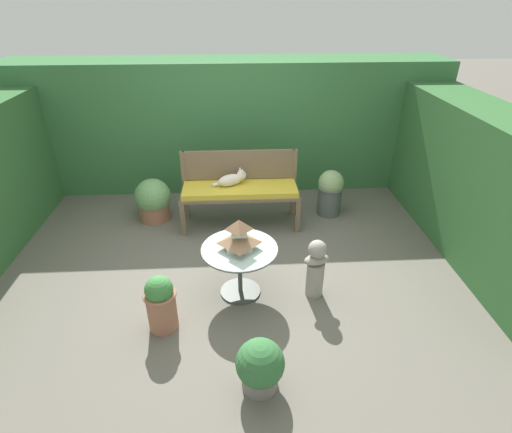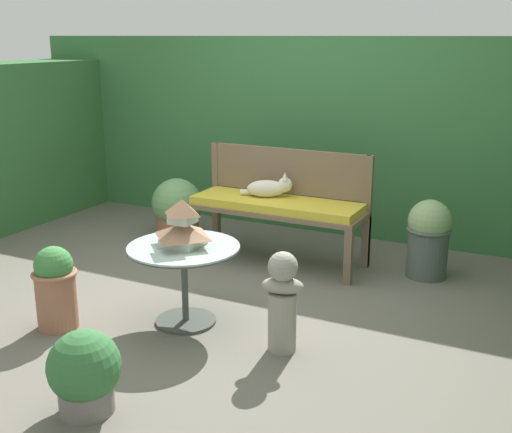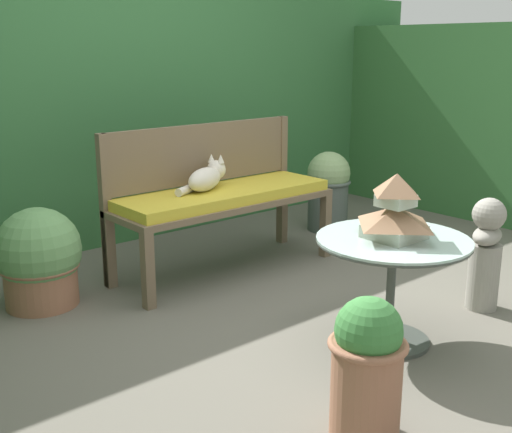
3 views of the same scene
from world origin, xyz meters
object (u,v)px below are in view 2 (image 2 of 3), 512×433
object	(u,v)px
cat	(270,188)
garden_bust	(282,300)
potted_plant_table_near	(177,209)
potted_plant_table_far	(85,373)
potted_plant_hedge_corner	(55,286)
patio_table	(184,262)
pagoda_birdhouse	(183,226)
potted_plant_patio_mid	(429,237)
garden_bench	(277,208)

from	to	relation	value
cat	garden_bust	bearing A→B (deg)	-86.88
potted_plant_table_near	potted_plant_table_far	xyz separation A→B (m)	(1.25, -2.74, -0.05)
cat	potted_plant_hedge_corner	size ratio (longest dim) A/B	0.79
patio_table	garden_bust	world-z (taller)	garden_bust
cat	potted_plant_table_near	size ratio (longest dim) A/B	0.78
garden_bust	potted_plant_table_far	xyz separation A→B (m)	(-0.62, -1.07, -0.11)
potted_plant_hedge_corner	patio_table	bearing A→B (deg)	31.92
potted_plant_hedge_corner	pagoda_birdhouse	bearing A→B (deg)	31.92
potted_plant_table_near	patio_table	bearing A→B (deg)	-54.97
pagoda_birdhouse	potted_plant_patio_mid	size ratio (longest dim) A/B	0.51
potted_plant_hedge_corner	potted_plant_table_far	bearing A→B (deg)	-39.21
potted_plant_table_near	potted_plant_patio_mid	bearing A→B (deg)	0.16
cat	patio_table	bearing A→B (deg)	-112.78
potted_plant_patio_mid	potted_plant_table_far	distance (m)	2.97
pagoda_birdhouse	potted_plant_hedge_corner	distance (m)	0.93
pagoda_birdhouse	garden_bust	distance (m)	0.83
pagoda_birdhouse	potted_plant_patio_mid	distance (m)	2.08
garden_bust	potted_plant_patio_mid	world-z (taller)	garden_bust
potted_plant_hedge_corner	potted_plant_table_far	distance (m)	1.09
patio_table	potted_plant_table_near	distance (m)	1.96
patio_table	pagoda_birdhouse	xyz separation A→B (m)	(0.00, 0.00, 0.25)
cat	garden_bench	bearing A→B (deg)	-57.94
potted_plant_hedge_corner	potted_plant_table_far	xyz separation A→B (m)	(0.85, -0.69, -0.07)
garden_bust	potted_plant_patio_mid	size ratio (longest dim) A/B	1.01
pagoda_birdhouse	potted_plant_hedge_corner	size ratio (longest dim) A/B	0.57
garden_bench	potted_plant_table_far	xyz separation A→B (m)	(0.09, -2.51, -0.25)
garden_bench	garden_bust	world-z (taller)	garden_bust
potted_plant_patio_mid	potted_plant_table_near	world-z (taller)	potted_plant_patio_mid
garden_bust	potted_plant_table_near	bearing A→B (deg)	122.61
garden_bench	garden_bust	bearing A→B (deg)	-63.72
cat	potted_plant_table_near	distance (m)	1.13
garden_bench	cat	distance (m)	0.19
potted_plant_patio_mid	potted_plant_table_far	bearing A→B (deg)	-112.59
garden_bench	potted_plant_table_near	xyz separation A→B (m)	(-1.16, 0.22, -0.20)
potted_plant_table_near	potted_plant_table_far	bearing A→B (deg)	-65.49
garden_bench	pagoda_birdhouse	xyz separation A→B (m)	(-0.04, -1.38, 0.21)
garden_bust	potted_plant_patio_mid	distance (m)	1.76
potted_plant_table_near	cat	bearing A→B (deg)	-8.73
patio_table	potted_plant_table_far	world-z (taller)	patio_table
potted_plant_patio_mid	potted_plant_hedge_corner	world-z (taller)	potted_plant_patio_mid
cat	pagoda_birdhouse	bearing A→B (deg)	-112.78
garden_bust	cat	bearing A→B (deg)	102.57
cat	pagoda_birdhouse	size ratio (longest dim) A/B	1.38
patio_table	pagoda_birdhouse	world-z (taller)	pagoda_birdhouse
cat	pagoda_birdhouse	distance (m)	1.44
cat	potted_plant_table_far	world-z (taller)	cat
garden_bust	potted_plant_table_far	world-z (taller)	garden_bust
garden_bust	patio_table	bearing A→B (deg)	158.99
garden_bust	potted_plant_hedge_corner	xyz separation A→B (m)	(-1.47, -0.38, -0.04)
patio_table	potted_plant_hedge_corner	distance (m)	0.86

